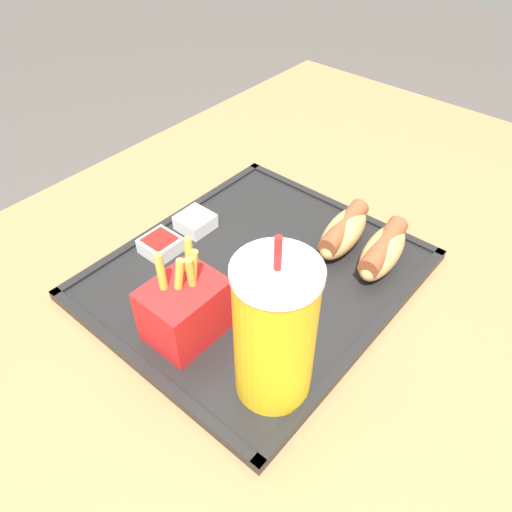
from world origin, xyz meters
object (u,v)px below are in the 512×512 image
Objects in this scene: soda_cup at (275,332)px; fries_carton at (185,308)px; sauce_cup_ketchup at (160,245)px; hot_dog_far at (383,250)px; hot_dog_near at (344,231)px; sauce_cup_mayo at (195,221)px.

fries_carton is (0.01, -0.12, -0.05)m from soda_cup.
soda_cup is at bearing 75.63° from sauce_cup_ketchup.
hot_dog_far is 0.27m from fries_carton.
soda_cup is at bearing 94.31° from fries_carton.
soda_cup is at bearing 1.82° from hot_dog_far.
hot_dog_near reaches higher than sauce_cup_mayo.
soda_cup is 4.37× the size of sauce_cup_ketchup.
sauce_cup_mayo is (0.11, -0.18, -0.01)m from hot_dog_near.
hot_dog_far is 0.99× the size of fries_carton.
hot_dog_near is 2.59× the size of sauce_cup_ketchup.
sauce_cup_ketchup is at bearing -104.37° from soda_cup.
sauce_cup_mayo is at bearing -66.59° from hot_dog_far.
hot_dog_near is 2.59× the size of sauce_cup_mayo.
sauce_cup_ketchup is (0.17, -0.24, -0.01)m from hot_dog_far.
soda_cup is 4.37× the size of sauce_cup_mayo.
sauce_cup_mayo is (0.11, -0.24, -0.01)m from hot_dog_far.
hot_dog_far is 2.59× the size of sauce_cup_ketchup.
fries_carton is at bearing -85.69° from soda_cup.
sauce_cup_ketchup is at bearing 0.69° from sauce_cup_mayo.
soda_cup is 1.69× the size of hot_dog_far.
hot_dog_far is at bearing 113.41° from sauce_cup_mayo.
hot_dog_far is 1.00× the size of hot_dog_near.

